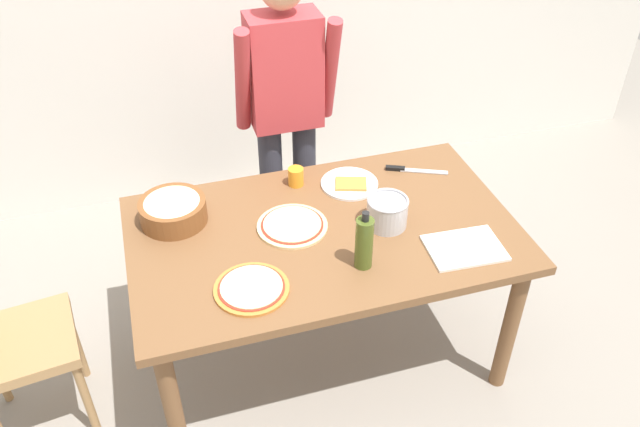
{
  "coord_description": "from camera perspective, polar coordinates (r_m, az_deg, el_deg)",
  "views": [
    {
      "loc": [
        -0.62,
        -2.0,
        2.46
      ],
      "look_at": [
        0.0,
        0.05,
        0.81
      ],
      "focal_mm": 36.49,
      "sensor_mm": 36.0,
      "label": 1
    }
  ],
  "objects": [
    {
      "name": "pizza_raw_on_board",
      "position": [
        2.71,
        -2.45,
        -1.05
      ],
      "size": [
        0.3,
        0.3,
        0.02
      ],
      "color": "beige",
      "rests_on": "dining_table"
    },
    {
      "name": "cutting_board_white",
      "position": [
        2.66,
        12.56,
        -2.97
      ],
      "size": [
        0.31,
        0.24,
        0.01
      ],
      "primitive_type": "cube",
      "rotation": [
        0.0,
        0.0,
        -0.06
      ],
      "color": "white",
      "rests_on": "dining_table"
    },
    {
      "name": "plate_with_slice",
      "position": [
        2.95,
        2.62,
        2.63
      ],
      "size": [
        0.26,
        0.26,
        0.02
      ],
      "color": "white",
      "rests_on": "dining_table"
    },
    {
      "name": "dining_table",
      "position": [
        2.75,
        0.3,
        -2.93
      ],
      "size": [
        1.6,
        0.96,
        0.76
      ],
      "color": "brown",
      "rests_on": "ground"
    },
    {
      "name": "steel_pot",
      "position": [
        2.7,
        5.91,
        0.15
      ],
      "size": [
        0.17,
        0.17,
        0.13
      ],
      "color": "#B7B7BC",
      "rests_on": "dining_table"
    },
    {
      "name": "popcorn_bowl",
      "position": [
        2.78,
        -12.78,
        0.39
      ],
      "size": [
        0.28,
        0.28,
        0.11
      ],
      "color": "brown",
      "rests_on": "dining_table"
    },
    {
      "name": "ground",
      "position": [
        3.23,
        0.26,
        -11.99
      ],
      "size": [
        8.0,
        8.0,
        0.0
      ],
      "primitive_type": "plane",
      "color": "gray"
    },
    {
      "name": "person_cook",
      "position": [
        3.21,
        -3.02,
        9.34
      ],
      "size": [
        0.49,
        0.25,
        1.62
      ],
      "color": "#2D2D38",
      "rests_on": "ground"
    },
    {
      "name": "chef_knife",
      "position": [
        3.07,
        7.79,
        3.83
      ],
      "size": [
        0.27,
        0.14,
        0.02
      ],
      "color": "silver",
      "rests_on": "dining_table"
    },
    {
      "name": "olive_oil_bottle",
      "position": [
        2.46,
        3.89,
        -2.56
      ],
      "size": [
        0.07,
        0.07,
        0.26
      ],
      "color": "#47561E",
      "rests_on": "dining_table"
    },
    {
      "name": "pizza_cooked_on_tray",
      "position": [
        2.44,
        -6.03,
        -6.53
      ],
      "size": [
        0.28,
        0.28,
        0.02
      ],
      "color": "#C67A33",
      "rests_on": "dining_table"
    },
    {
      "name": "cup_orange",
      "position": [
        2.94,
        -2.13,
        3.25
      ],
      "size": [
        0.07,
        0.07,
        0.08
      ],
      "primitive_type": "cylinder",
      "color": "orange",
      "rests_on": "dining_table"
    }
  ]
}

